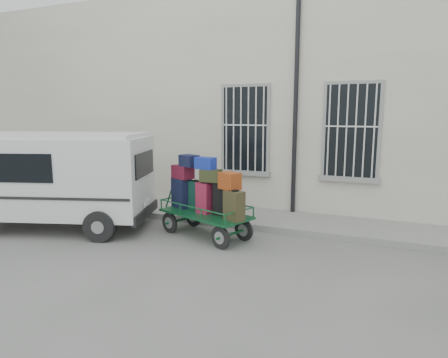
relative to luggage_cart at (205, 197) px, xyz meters
name	(u,v)px	position (x,y,z in m)	size (l,w,h in m)	color
ground	(212,247)	(0.45, -0.59, -0.89)	(80.00, 80.00, 0.00)	#62615D
building	(285,103)	(0.45, 4.91, 2.11)	(24.00, 5.15, 6.00)	#BDB4A1
sidewalk	(249,217)	(0.45, 1.61, -0.81)	(24.00, 1.70, 0.15)	gray
luggage_cart	(205,197)	(0.00, 0.00, 0.00)	(2.45, 1.60, 1.76)	black
van	(53,174)	(-3.51, -0.79, 0.39)	(4.74, 3.11, 2.22)	silver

